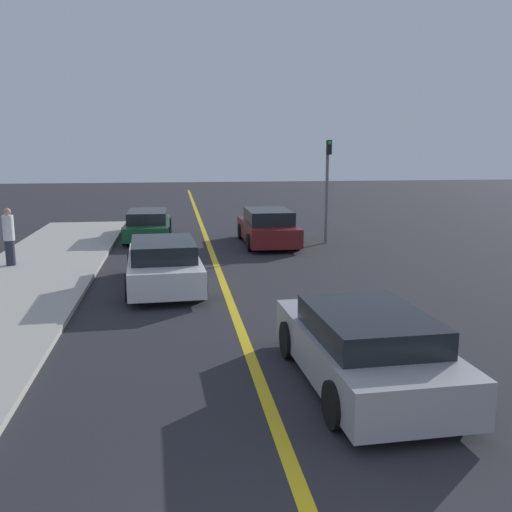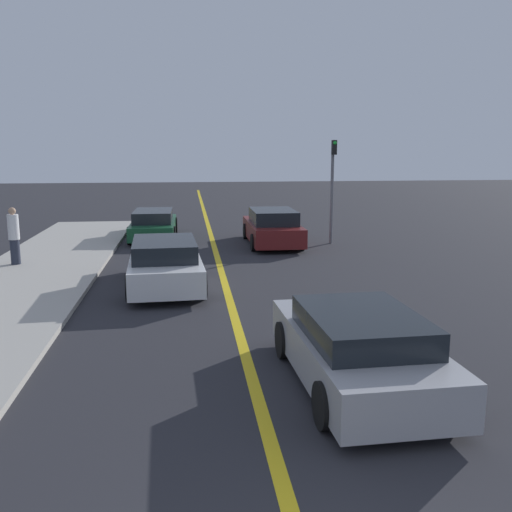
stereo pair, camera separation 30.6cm
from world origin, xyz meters
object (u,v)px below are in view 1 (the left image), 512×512
Objects in this scene: traffic_light at (327,181)px; pedestrian_far_standing at (9,237)px; car_far_distant at (268,228)px; car_parked_left_lot at (148,225)px; car_near_right_lane at (364,347)px; car_ahead_center at (164,264)px.

pedestrian_far_standing is at bearing -162.97° from traffic_light.
car_far_distant is 2.95m from traffic_light.
pedestrian_far_standing reaches higher than car_parked_left_lot.
car_ahead_center is (-3.24, 6.95, 0.03)m from car_near_right_lane.
traffic_light reaches higher than pedestrian_far_standing.
pedestrian_far_standing is at bearing -158.46° from car_far_distant.
car_far_distant is 5.08m from car_parked_left_lot.
car_far_distant is at bearing 21.43° from pedestrian_far_standing.
pedestrian_far_standing is 0.45× the size of traffic_light.
car_near_right_lane is 0.96× the size of car_far_distant.
car_parked_left_lot is at bearing 92.19° from car_ahead_center.
pedestrian_far_standing is at bearing -125.86° from car_parked_left_lot.
car_ahead_center is 2.61× the size of pedestrian_far_standing.
car_ahead_center is 9.15m from traffic_light.
car_near_right_lane is at bearing -51.48° from pedestrian_far_standing.
car_near_right_lane is 1.10× the size of traffic_light.
traffic_light reaches higher than car_near_right_lane.
car_parked_left_lot is at bearing 156.76° from car_far_distant.
car_near_right_lane is 15.95m from car_parked_left_lot.
car_parked_left_lot is (-0.76, 8.49, -0.06)m from car_ahead_center.
car_ahead_center is 8.52m from car_parked_left_lot.
pedestrian_far_standing reaches higher than car_ahead_center.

